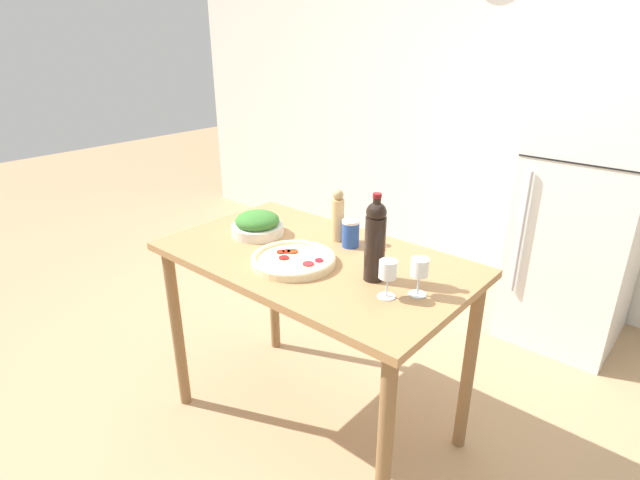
% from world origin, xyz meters
% --- Properties ---
extents(ground_plane, '(14.00, 14.00, 0.00)m').
position_xyz_m(ground_plane, '(0.00, 0.00, 0.00)').
color(ground_plane, tan).
extents(wall_back, '(6.40, 0.09, 2.60)m').
position_xyz_m(wall_back, '(-0.00, 2.05, 1.30)').
color(wall_back, silver).
rests_on(wall_back, ground_plane).
extents(refrigerator, '(0.63, 0.73, 1.63)m').
position_xyz_m(refrigerator, '(0.67, 1.66, 0.81)').
color(refrigerator, white).
rests_on(refrigerator, ground_plane).
extents(prep_counter, '(1.34, 0.78, 0.91)m').
position_xyz_m(prep_counter, '(0.00, 0.00, 0.79)').
color(prep_counter, '#A87A4C').
rests_on(prep_counter, ground_plane).
extents(wine_bottle, '(0.08, 0.08, 0.35)m').
position_xyz_m(wine_bottle, '(0.32, -0.01, 1.08)').
color(wine_bottle, black).
rests_on(wine_bottle, prep_counter).
extents(wine_glass_near, '(0.07, 0.07, 0.14)m').
position_xyz_m(wine_glass_near, '(0.44, -0.10, 1.01)').
color(wine_glass_near, silver).
rests_on(wine_glass_near, prep_counter).
extents(wine_glass_far, '(0.07, 0.07, 0.14)m').
position_xyz_m(wine_glass_far, '(0.52, -0.01, 1.01)').
color(wine_glass_far, silver).
rests_on(wine_glass_far, prep_counter).
extents(pepper_mill, '(0.06, 0.06, 0.24)m').
position_xyz_m(pepper_mill, '(-0.03, 0.20, 1.03)').
color(pepper_mill, tan).
rests_on(pepper_mill, prep_counter).
extents(salad_bowl, '(0.25, 0.25, 0.11)m').
position_xyz_m(salad_bowl, '(-0.36, 0.01, 0.96)').
color(salad_bowl, silver).
rests_on(salad_bowl, prep_counter).
extents(homemade_pizza, '(0.35, 0.35, 0.04)m').
position_xyz_m(homemade_pizza, '(-0.01, -0.12, 0.93)').
color(homemade_pizza, beige).
rests_on(homemade_pizza, prep_counter).
extents(salt_canister, '(0.08, 0.08, 0.12)m').
position_xyz_m(salt_canister, '(0.06, 0.18, 0.97)').
color(salt_canister, '#284CA3').
rests_on(salt_canister, prep_counter).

